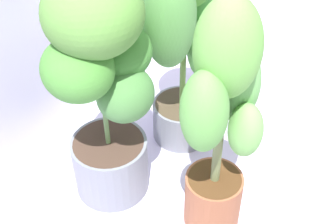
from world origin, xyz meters
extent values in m
plane|color=silver|center=(0.00, 0.00, 0.00)|extent=(8.00, 8.00, 0.00)
cylinder|color=slate|center=(0.33, 0.34, 0.08)|extent=(0.23, 0.23, 0.16)
cylinder|color=#423625|center=(0.33, 0.34, 0.15)|extent=(0.21, 0.21, 0.02)
cylinder|color=#5D833A|center=(0.33, 0.34, 0.49)|extent=(0.02, 0.02, 0.67)
ellipsoid|color=#4D8641|center=(0.24, 0.36, 0.57)|extent=(0.24, 0.24, 0.37)
ellipsoid|color=#46923C|center=(0.42, 0.32, 0.55)|extent=(0.25, 0.25, 0.32)
ellipsoid|color=#4F903F|center=(0.35, 0.26, 0.43)|extent=(0.19, 0.19, 0.25)
cylinder|color=slate|center=(-0.01, 0.47, 0.11)|extent=(0.26, 0.26, 0.21)
cylinder|color=#3F2D23|center=(-0.01, 0.47, 0.21)|extent=(0.24, 0.24, 0.02)
cylinder|color=#5E8349|center=(-0.01, 0.47, 0.49)|extent=(0.02, 0.02, 0.55)
ellipsoid|color=#528438|center=(-0.01, 0.47, 0.70)|extent=(0.40, 0.39, 0.24)
ellipsoid|color=#427D31|center=(-0.08, 0.50, 0.55)|extent=(0.30, 0.30, 0.18)
ellipsoid|color=#3C7630|center=(0.07, 0.45, 0.53)|extent=(0.30, 0.30, 0.17)
ellipsoid|color=#44763C|center=(0.00, 0.40, 0.43)|extent=(0.24, 0.22, 0.18)
cylinder|color=brown|center=(-0.02, 0.09, 0.10)|extent=(0.18, 0.18, 0.20)
cylinder|color=#472D17|center=(-0.02, 0.09, 0.20)|extent=(0.17, 0.17, 0.02)
cylinder|color=#667144|center=(-0.02, 0.09, 0.47)|extent=(0.03, 0.03, 0.54)
ellipsoid|color=#61A243|center=(-0.02, 0.09, 0.68)|extent=(0.24, 0.24, 0.28)
ellipsoid|color=#599944|center=(-0.10, 0.12, 0.54)|extent=(0.18, 0.18, 0.25)
ellipsoid|color=#61A251|center=(0.07, 0.08, 0.52)|extent=(0.17, 0.17, 0.25)
ellipsoid|color=#6FAD55|center=(0.00, 0.03, 0.42)|extent=(0.14, 0.14, 0.18)
camera|label=1|loc=(-0.95, -0.14, 1.30)|focal=49.29mm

